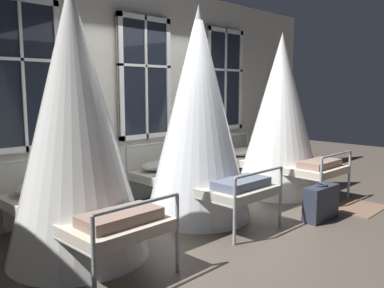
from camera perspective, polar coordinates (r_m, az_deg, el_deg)
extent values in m
plane|color=brown|center=(5.29, 2.52, -10.45)|extent=(16.45, 16.45, 0.00)
cube|color=beige|center=(6.04, -7.23, 7.02)|extent=(8.31, 0.10, 3.16)
cube|color=black|center=(5.03, -22.89, 8.96)|extent=(0.94, 0.02, 1.76)
cube|color=silver|center=(5.07, -22.39, -0.62)|extent=(0.94, 0.06, 0.07)
cube|color=silver|center=(5.21, -18.42, 9.11)|extent=(0.07, 0.06, 1.76)
cube|color=silver|center=(5.03, -22.89, 8.96)|extent=(0.04, 0.06, 1.76)
cube|color=silver|center=(5.03, -23.00, 10.96)|extent=(0.94, 0.06, 0.04)
cube|color=black|center=(5.95, -6.61, 9.24)|extent=(0.94, 0.02, 1.76)
cube|color=silver|center=(5.99, -6.48, 1.14)|extent=(0.94, 0.06, 0.07)
cube|color=silver|center=(6.03, -6.74, 17.29)|extent=(0.94, 0.06, 0.07)
cube|color=silver|center=(5.69, -10.06, 9.25)|extent=(0.07, 0.06, 1.76)
cube|color=silver|center=(6.24, -3.45, 9.21)|extent=(0.07, 0.06, 1.76)
cube|color=silver|center=(5.95, -6.61, 9.24)|extent=(0.04, 0.06, 1.76)
cube|color=silver|center=(5.96, -6.63, 10.94)|extent=(0.94, 0.06, 0.04)
cube|color=black|center=(7.21, 4.67, 9.01)|extent=(0.94, 0.02, 1.76)
cube|color=silver|center=(7.24, 4.59, 2.31)|extent=(0.94, 0.06, 0.07)
cube|color=silver|center=(7.28, 4.74, 15.68)|extent=(0.94, 0.06, 0.07)
cube|color=silver|center=(6.88, 2.31, 9.09)|extent=(0.07, 0.06, 1.76)
cube|color=silver|center=(7.55, 6.81, 8.93)|extent=(0.07, 0.06, 1.76)
cube|color=silver|center=(7.21, 4.67, 9.01)|extent=(0.04, 0.06, 1.76)
cube|color=silver|center=(7.22, 4.68, 10.41)|extent=(0.94, 0.06, 0.04)
cube|color=silver|center=(6.10, -6.26, -5.58)|extent=(4.18, 0.10, 0.36)
cylinder|color=#9EA3A8|center=(5.23, -17.01, -6.12)|extent=(0.04, 0.04, 0.86)
cylinder|color=#9EA3A8|center=(3.24, -13.73, -15.99)|extent=(0.04, 0.04, 0.73)
cylinder|color=#9EA3A8|center=(3.72, -2.09, -12.52)|extent=(0.04, 0.04, 0.73)
cylinder|color=#9EA3A8|center=(4.03, -21.21, -10.88)|extent=(0.04, 1.94, 0.03)
cylinder|color=#9EA3A8|center=(4.43, -10.88, -8.78)|extent=(0.04, 1.94, 0.03)
cylinder|color=#9EA3A8|center=(4.96, -21.59, -2.02)|extent=(0.87, 0.03, 0.03)
cylinder|color=#9EA3A8|center=(3.34, -7.57, -8.40)|extent=(0.87, 0.03, 0.03)
cube|color=beige|center=(4.20, -15.81, -9.13)|extent=(0.89, 1.97, 0.11)
ellipsoid|color=beige|center=(4.80, -20.25, -5.68)|extent=(0.66, 0.40, 0.14)
cube|color=gray|center=(3.59, -10.12, -10.14)|extent=(0.71, 0.36, 0.10)
cone|color=white|center=(4.04, -16.27, 2.75)|extent=(1.38, 1.38, 2.65)
cylinder|color=#9EA3A8|center=(5.73, -9.15, -4.68)|extent=(0.04, 0.04, 0.86)
cylinder|color=#9EA3A8|center=(6.25, -2.67, -3.53)|extent=(0.04, 0.04, 0.86)
cylinder|color=#9EA3A8|center=(4.35, 6.06, -9.52)|extent=(0.04, 0.04, 0.73)
cylinder|color=#9EA3A8|center=(5.03, 12.40, -7.29)|extent=(0.04, 0.04, 0.73)
cylinder|color=#9EA3A8|center=(4.99, -2.63, -6.76)|extent=(0.07, 1.94, 0.03)
cylinder|color=#9EA3A8|center=(5.59, 4.02, -5.19)|extent=(0.07, 1.94, 0.03)
cylinder|color=#9EA3A8|center=(5.91, -5.82, -0.01)|extent=(0.87, 0.05, 0.03)
cylinder|color=#9EA3A8|center=(4.59, 9.57, -3.97)|extent=(0.87, 0.05, 0.03)
cube|color=#B7B2A3|center=(5.27, 0.89, -5.38)|extent=(0.92, 1.98, 0.11)
ellipsoid|color=#B7B2A3|center=(5.77, -4.29, -3.00)|extent=(0.67, 0.41, 0.14)
cube|color=slate|center=(4.78, 6.99, -5.53)|extent=(0.71, 0.37, 0.10)
cone|color=white|center=(5.14, 0.91, 4.32)|extent=(1.38, 1.38, 2.69)
cylinder|color=#9EA3A8|center=(6.90, 3.43, -2.46)|extent=(0.04, 0.04, 0.86)
cylinder|color=#9EA3A8|center=(7.55, 7.87, -1.63)|extent=(0.04, 0.04, 0.86)
cylinder|color=#9EA3A8|center=(5.81, 17.77, -5.44)|extent=(0.04, 0.04, 0.73)
cylinder|color=#9EA3A8|center=(6.57, 21.36, -4.09)|extent=(0.04, 0.04, 0.73)
cylinder|color=#9EA3A8|center=(6.30, 9.97, -3.80)|extent=(0.08, 1.94, 0.03)
cylinder|color=#9EA3A8|center=(7.01, 14.14, -2.74)|extent=(0.08, 1.94, 0.03)
cylinder|color=#9EA3A8|center=(7.16, 5.80, 1.36)|extent=(0.87, 0.05, 0.03)
cylinder|color=#9EA3A8|center=(6.12, 19.83, -1.39)|extent=(0.87, 0.05, 0.03)
cube|color=beige|center=(6.64, 12.18, -2.80)|extent=(0.93, 1.98, 0.11)
ellipsoid|color=#B7B2A3|center=(7.04, 7.26, -1.06)|extent=(0.67, 0.42, 0.14)
cube|color=gray|center=(6.26, 17.63, -2.67)|extent=(0.72, 0.38, 0.10)
cone|color=white|center=(6.54, 12.38, 4.18)|extent=(1.38, 1.38, 2.53)
cube|color=brown|center=(6.16, 22.51, -8.35)|extent=(0.81, 0.57, 0.01)
cube|color=#2D3342|center=(5.42, 17.79, -7.94)|extent=(0.57, 0.23, 0.44)
cube|color=tan|center=(5.47, 16.81, -7.76)|extent=(0.50, 0.03, 0.03)
torus|color=#2D3342|center=(5.37, 17.89, -5.52)|extent=(0.15, 0.15, 0.02)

